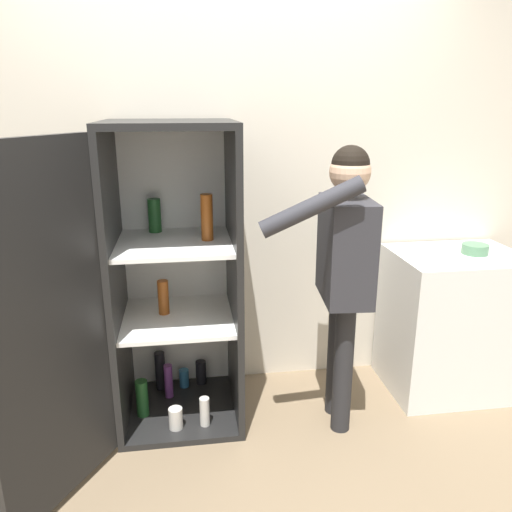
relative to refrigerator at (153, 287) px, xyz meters
The scene contains 6 objects.
ground_plane 1.07m from the refrigerator, 48.67° to the right, with size 12.00×12.00×0.00m, color #7A664C.
wall_back 0.79m from the refrigerator, 45.01° to the left, with size 7.00×0.06×2.55m.
refrigerator is the anchor object (origin of this frame).
person 1.01m from the refrigerator, ahead, with size 0.62×0.54×1.55m.
counter 1.83m from the refrigerator, ahead, with size 0.75×0.58×0.89m.
bowl 1.88m from the refrigerator, ahead, with size 0.15×0.15×0.06m.
Camera 1 is at (-0.28, -1.99, 1.75)m, focal length 35.00 mm.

